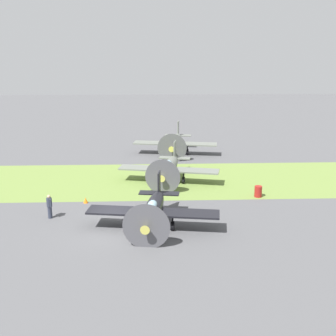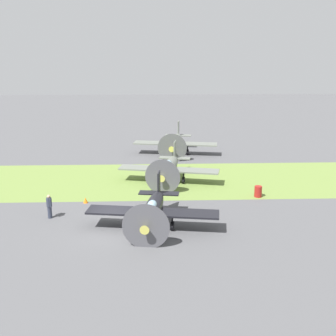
{
  "view_description": "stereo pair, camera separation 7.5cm",
  "coord_description": "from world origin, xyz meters",
  "views": [
    {
      "loc": [
        -2.55,
        27.8,
        12.0
      ],
      "look_at": [
        -4.1,
        -10.44,
        1.22
      ],
      "focal_mm": 47.67,
      "sensor_mm": 36.0,
      "label": 1
    },
    {
      "loc": [
        -2.63,
        27.8,
        12.0
      ],
      "look_at": [
        -4.1,
        -10.44,
        1.22
      ],
      "focal_mm": 47.67,
      "sensor_mm": 36.0,
      "label": 2
    }
  ],
  "objects": [
    {
      "name": "fuel_drum",
      "position": [
        -11.19,
        -5.89,
        0.45
      ],
      "size": [
        0.6,
        0.6,
        0.9
      ],
      "primitive_type": "cylinder",
      "color": "maroon",
      "rests_on": "ground"
    },
    {
      "name": "grass_verge",
      "position": [
        0.0,
        -10.77,
        0.0
      ],
      "size": [
        120.0,
        11.0,
        0.01
      ],
      "primitive_type": "cube",
      "color": "olive",
      "rests_on": "ground"
    },
    {
      "name": "runway_marker_cone",
      "position": [
        2.52,
        -5.02,
        0.22
      ],
      "size": [
        0.36,
        0.36,
        0.44
      ],
      "primitive_type": "cone",
      "color": "orange",
      "rests_on": "ground"
    },
    {
      "name": "ground_crew_chief",
      "position": [
        4.61,
        -2.0,
        0.91
      ],
      "size": [
        0.4,
        0.54,
        1.73
      ],
      "rotation": [
        0.0,
        0.0,
        2.15
      ],
      "color": "#2D3342",
      "rests_on": "ground"
    },
    {
      "name": "airplane_wingman",
      "position": [
        -4.2,
        -10.27,
        1.33
      ],
      "size": [
        8.99,
        7.19,
        3.19
      ],
      "rotation": [
        0.0,
        0.0,
        -0.22
      ],
      "color": "slate",
      "rests_on": "ground"
    },
    {
      "name": "airplane_lead",
      "position": [
        -2.7,
        -0.04,
        1.32
      ],
      "size": [
        8.92,
        7.09,
        3.16
      ],
      "rotation": [
        0.0,
        0.0,
        -0.15
      ],
      "color": "black",
      "rests_on": "ground"
    },
    {
      "name": "ground_plane",
      "position": [
        0.0,
        0.0,
        0.0
      ],
      "size": [
        160.0,
        160.0,
        0.0
      ],
      "primitive_type": "plane",
      "color": "#515154"
    },
    {
      "name": "airplane_trail",
      "position": [
        -5.32,
        -20.57,
        1.39
      ],
      "size": [
        9.36,
        7.45,
        3.31
      ],
      "rotation": [
        0.0,
        0.0,
        -0.16
      ],
      "color": "slate",
      "rests_on": "ground"
    }
  ]
}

